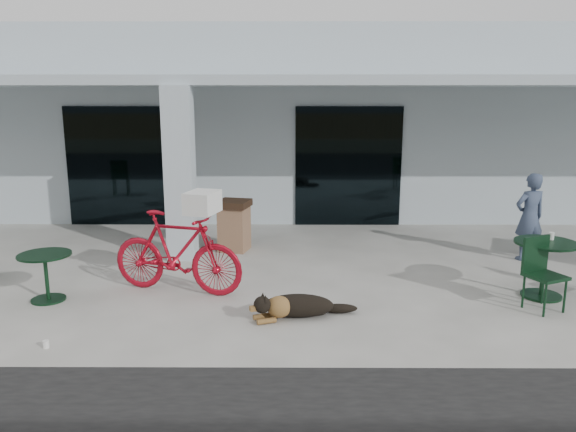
{
  "coord_description": "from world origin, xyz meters",
  "views": [
    {
      "loc": [
        0.5,
        -7.71,
        2.98
      ],
      "look_at": [
        0.45,
        1.34,
        1.0
      ],
      "focal_mm": 35.0,
      "sensor_mm": 36.0,
      "label": 1
    }
  ],
  "objects_px": {
    "bicycle": "(177,252)",
    "dog": "(298,304)",
    "cafe_table_near": "(47,277)",
    "cafe_table_far": "(544,269)",
    "cafe_chair_far_a": "(546,275)",
    "trash_receptacle": "(234,225)",
    "person": "(530,217)"
  },
  "relations": [
    {
      "from": "cafe_table_near",
      "to": "cafe_chair_far_a",
      "type": "height_order",
      "value": "cafe_chair_far_a"
    },
    {
      "from": "cafe_table_near",
      "to": "cafe_table_far",
      "type": "xyz_separation_m",
      "value": [
        7.33,
        0.19,
        0.07
      ]
    },
    {
      "from": "dog",
      "to": "bicycle",
      "type": "bearing_deg",
      "value": 131.06
    },
    {
      "from": "bicycle",
      "to": "cafe_table_far",
      "type": "height_order",
      "value": "bicycle"
    },
    {
      "from": "bicycle",
      "to": "cafe_table_near",
      "type": "xyz_separation_m",
      "value": [
        -1.85,
        -0.37,
        -0.28
      ]
    },
    {
      "from": "cafe_table_near",
      "to": "cafe_table_far",
      "type": "distance_m",
      "value": 7.33
    },
    {
      "from": "bicycle",
      "to": "cafe_chair_far_a",
      "type": "xyz_separation_m",
      "value": [
        5.27,
        -0.71,
        -0.12
      ]
    },
    {
      "from": "cafe_table_near",
      "to": "cafe_chair_far_a",
      "type": "bearing_deg",
      "value": -2.75
    },
    {
      "from": "dog",
      "to": "cafe_table_far",
      "type": "bearing_deg",
      "value": -8.08
    },
    {
      "from": "cafe_chair_far_a",
      "to": "trash_receptacle",
      "type": "distance_m",
      "value": 5.56
    },
    {
      "from": "cafe_chair_far_a",
      "to": "dog",
      "type": "bearing_deg",
      "value": 160.36
    },
    {
      "from": "cafe_table_near",
      "to": "trash_receptacle",
      "type": "distance_m",
      "value": 3.68
    },
    {
      "from": "cafe_table_near",
      "to": "cafe_chair_far_a",
      "type": "xyz_separation_m",
      "value": [
        7.12,
        -0.34,
        0.16
      ]
    },
    {
      "from": "cafe_table_far",
      "to": "trash_receptacle",
      "type": "xyz_separation_m",
      "value": [
        -4.85,
        2.52,
        0.07
      ]
    },
    {
      "from": "cafe_table_near",
      "to": "person",
      "type": "height_order",
      "value": "person"
    },
    {
      "from": "bicycle",
      "to": "trash_receptacle",
      "type": "bearing_deg",
      "value": 0.84
    },
    {
      "from": "cafe_table_near",
      "to": "trash_receptacle",
      "type": "height_order",
      "value": "trash_receptacle"
    },
    {
      "from": "bicycle",
      "to": "dog",
      "type": "xyz_separation_m",
      "value": [
        1.83,
        -0.99,
        -0.45
      ]
    },
    {
      "from": "cafe_table_far",
      "to": "cafe_chair_far_a",
      "type": "xyz_separation_m",
      "value": [
        -0.21,
        -0.54,
        0.09
      ]
    },
    {
      "from": "person",
      "to": "trash_receptacle",
      "type": "distance_m",
      "value": 5.45
    },
    {
      "from": "bicycle",
      "to": "dog",
      "type": "height_order",
      "value": "bicycle"
    },
    {
      "from": "dog",
      "to": "cafe_chair_far_a",
      "type": "relative_size",
      "value": 1.08
    },
    {
      "from": "cafe_table_near",
      "to": "cafe_chair_far_a",
      "type": "relative_size",
      "value": 0.74
    },
    {
      "from": "cafe_table_near",
      "to": "cafe_table_far",
      "type": "relative_size",
      "value": 0.84
    },
    {
      "from": "cafe_chair_far_a",
      "to": "person",
      "type": "bearing_deg",
      "value": 48.44
    },
    {
      "from": "cafe_table_far",
      "to": "trash_receptacle",
      "type": "distance_m",
      "value": 5.47
    },
    {
      "from": "trash_receptacle",
      "to": "cafe_table_near",
      "type": "bearing_deg",
      "value": -132.36
    },
    {
      "from": "cafe_table_far",
      "to": "bicycle",
      "type": "bearing_deg",
      "value": 178.16
    },
    {
      "from": "trash_receptacle",
      "to": "cafe_chair_far_a",
      "type": "bearing_deg",
      "value": -33.43
    },
    {
      "from": "cafe_table_far",
      "to": "cafe_chair_far_a",
      "type": "height_order",
      "value": "cafe_chair_far_a"
    },
    {
      "from": "bicycle",
      "to": "person",
      "type": "height_order",
      "value": "person"
    },
    {
      "from": "bicycle",
      "to": "trash_receptacle",
      "type": "xyz_separation_m",
      "value": [
        0.63,
        2.35,
        -0.14
      ]
    }
  ]
}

